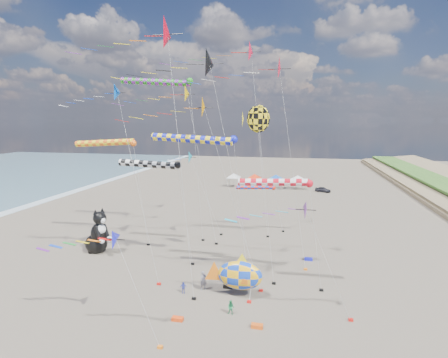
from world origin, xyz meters
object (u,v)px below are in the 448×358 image
object	(u,v)px
child_green	(231,308)
child_blue	(183,288)
cat_inflatable	(98,230)
fish_inflatable	(239,275)
parked_car	(323,190)
person_adult	(203,281)

from	to	relation	value
child_green	child_blue	distance (m)	5.64
child_green	cat_inflatable	bearing A→B (deg)	157.70
fish_inflatable	parked_car	size ratio (longest dim) A/B	1.60
parked_car	child_green	bearing A→B (deg)	-168.91
cat_inflatable	child_green	xyz separation A→B (m)	(18.24, -10.19, -2.16)
cat_inflatable	child_green	bearing A→B (deg)	-4.91
child_blue	fish_inflatable	bearing A→B (deg)	-18.54
person_adult	fish_inflatable	bearing A→B (deg)	-41.78
child_blue	parked_car	bearing A→B (deg)	48.24
person_adult	parked_car	bearing A→B (deg)	39.64
child_green	parked_car	xyz separation A→B (m)	(10.61, 53.16, -0.04)
person_adult	child_green	bearing A→B (deg)	-82.00
parked_car	fish_inflatable	bearing A→B (deg)	-169.44
fish_inflatable	child_blue	xyz separation A→B (m)	(-5.14, -0.55, -1.48)
child_green	child_blue	size ratio (longest dim) A/B	1.13
cat_inflatable	child_blue	world-z (taller)	cat_inflatable
child_green	child_blue	bearing A→B (deg)	159.09
child_green	fish_inflatable	bearing A→B (deg)	94.08
cat_inflatable	person_adult	bearing A→B (deg)	0.48
parked_car	child_blue	bearing A→B (deg)	-174.78
person_adult	child_blue	xyz separation A→B (m)	(-1.66, -0.98, -0.37)
child_green	child_blue	xyz separation A→B (m)	(-4.99, 2.63, -0.07)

